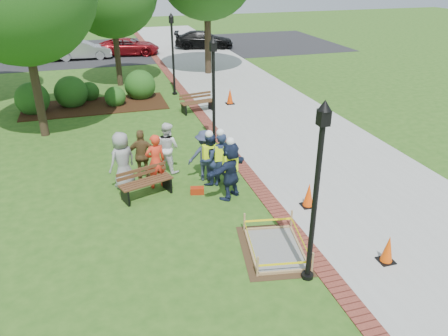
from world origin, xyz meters
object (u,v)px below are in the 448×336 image
object	(u,v)px
bench_near	(147,188)
hivis_worker_b	(221,158)
wet_concrete_pad	(276,242)
hivis_worker_c	(209,158)
cone_front	(388,250)
hivis_worker_a	(230,168)
lamp_near	(317,183)

from	to	relation	value
bench_near	hivis_worker_b	bearing A→B (deg)	2.56
wet_concrete_pad	hivis_worker_c	world-z (taller)	hivis_worker_c
bench_near	hivis_worker_c	world-z (taller)	hivis_worker_c
wet_concrete_pad	hivis_worker_b	bearing A→B (deg)	94.65
cone_front	hivis_worker_c	world-z (taller)	hivis_worker_c
hivis_worker_b	bench_near	bearing A→B (deg)	-177.44
hivis_worker_a	hivis_worker_c	xyz separation A→B (m)	(-0.36, 1.07, -0.06)
hivis_worker_a	bench_near	bearing A→B (deg)	162.23
wet_concrete_pad	bench_near	world-z (taller)	bench_near
wet_concrete_pad	hivis_worker_c	bearing A→B (deg)	98.96
lamp_near	hivis_worker_c	distance (m)	5.53
hivis_worker_a	hivis_worker_b	distance (m)	0.90
wet_concrete_pad	cone_front	xyz separation A→B (m)	(2.39, -1.23, 0.12)
wet_concrete_pad	cone_front	bearing A→B (deg)	-27.21
hivis_worker_b	hivis_worker_c	distance (m)	0.36
bench_near	hivis_worker_a	world-z (taller)	hivis_worker_a
wet_concrete_pad	lamp_near	world-z (taller)	lamp_near
wet_concrete_pad	hivis_worker_b	world-z (taller)	hivis_worker_b
cone_front	hivis_worker_a	xyz separation A→B (m)	(-2.66, 4.19, 0.62)
lamp_near	hivis_worker_b	xyz separation A→B (m)	(-0.61, 5.05, -1.52)
cone_front	hivis_worker_c	distance (m)	6.09
wet_concrete_pad	bench_near	bearing A→B (deg)	126.11
hivis_worker_b	hivis_worker_a	bearing A→B (deg)	-87.39
wet_concrete_pad	hivis_worker_c	size ratio (longest dim) A/B	1.38
hivis_worker_c	hivis_worker_a	bearing A→B (deg)	-71.24
lamp_near	cone_front	bearing A→B (deg)	-0.97
lamp_near	hivis_worker_b	distance (m)	5.31
wet_concrete_pad	cone_front	size ratio (longest dim) A/B	3.45
bench_near	cone_front	size ratio (longest dim) A/B	2.33
lamp_near	hivis_worker_b	size ratio (longest dim) A/B	2.20
cone_front	hivis_worker_b	size ratio (longest dim) A/B	0.38
hivis_worker_b	hivis_worker_c	world-z (taller)	hivis_worker_b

